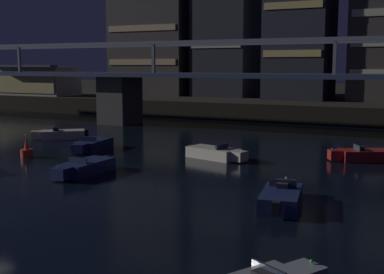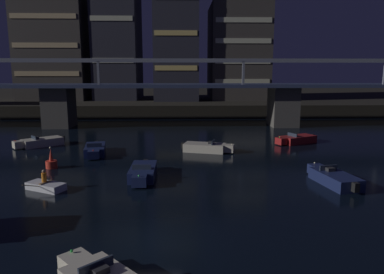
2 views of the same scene
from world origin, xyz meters
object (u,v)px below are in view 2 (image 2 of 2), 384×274
at_px(river_bridge, 172,96).
at_px(speedboat_far_left, 333,178).
at_px(tower_west_low, 52,32).
at_px(speedboat_mid_right, 296,139).
at_px(tower_west_tall, 117,3).
at_px(speedboat_near_right, 143,172).
at_px(speedboat_far_center, 95,150).
at_px(tower_east_tall, 237,52).
at_px(dinghy_with_paddler, 46,186).
at_px(speedboat_mid_left, 40,142).
at_px(channel_buoy, 51,162).
at_px(speedboat_far_right, 207,148).
at_px(tower_central, 176,18).

distance_m(river_bridge, speedboat_far_left, 29.81).
xyz_separation_m(tower_west_low, speedboat_mid_right, (37.39, -34.73, -14.79)).
relative_size(river_bridge, tower_west_tall, 2.63).
distance_m(speedboat_near_right, speedboat_far_center, 9.53).
bearing_deg(speedboat_near_right, speedboat_far_left, -7.70).
height_order(tower_east_tall, dinghy_with_paddler, tower_east_tall).
xyz_separation_m(speedboat_near_right, speedboat_mid_left, (-11.89, 11.86, 0.00)).
bearing_deg(river_bridge, speedboat_mid_left, -135.06).
height_order(tower_west_low, speedboat_mid_right, tower_west_low).
height_order(tower_east_tall, channel_buoy, tower_east_tall).
distance_m(speedboat_far_right, dinghy_with_paddler, 15.94).
distance_m(river_bridge, speedboat_mid_right, 19.18).
distance_m(tower_central, dinghy_with_paddler, 51.76).
bearing_deg(tower_central, speedboat_far_right, -84.86).
height_order(tower_west_low, speedboat_far_right, tower_west_low).
xyz_separation_m(river_bridge, speedboat_near_right, (-1.59, -25.31, -3.92)).
bearing_deg(tower_west_tall, speedboat_mid_right, -56.14).
distance_m(tower_east_tall, speedboat_mid_right, 38.31).
relative_size(speedboat_far_right, channel_buoy, 2.94).
bearing_deg(speedboat_near_right, tower_central, 87.50).
bearing_deg(dinghy_with_paddler, tower_east_tall, 68.39).
bearing_deg(river_bridge, channel_buoy, -112.47).
xyz_separation_m(tower_east_tall, speedboat_mid_right, (0.99, -36.63, -11.18)).
bearing_deg(tower_west_low, speedboat_mid_left, -74.06).
distance_m(speedboat_mid_right, channel_buoy, 24.94).
xyz_separation_m(tower_west_low, speedboat_far_right, (27.32, -38.68, -14.79)).
bearing_deg(speedboat_mid_left, speedboat_far_right, -10.66).
bearing_deg(speedboat_far_center, channel_buoy, -115.36).
bearing_deg(speedboat_near_right, tower_east_tall, 73.70).
distance_m(river_bridge, dinghy_with_paddler, 29.15).
xyz_separation_m(tower_central, speedboat_mid_right, (13.39, -32.95, -17.36)).
relative_size(river_bridge, speedboat_mid_right, 20.49).
relative_size(speedboat_far_left, speedboat_far_right, 1.01).
bearing_deg(speedboat_far_center, tower_west_low, 112.98).
distance_m(speedboat_near_right, dinghy_with_paddler, 6.60).
bearing_deg(speedboat_far_right, speedboat_far_left, -52.37).
relative_size(tower_west_tall, tower_east_tall, 2.01).
height_order(tower_west_tall, tower_central, tower_west_tall).
distance_m(speedboat_far_right, channel_buoy, 14.13).
distance_m(tower_central, speedboat_far_right, 40.91).
bearing_deg(speedboat_far_right, tower_west_tall, 110.03).
relative_size(tower_east_tall, speedboat_mid_left, 4.15).
bearing_deg(speedboat_mid_right, dinghy_with_paddler, -144.92).
xyz_separation_m(speedboat_mid_right, speedboat_far_center, (-20.68, -4.65, 0.00)).
relative_size(speedboat_far_left, channel_buoy, 2.97).
bearing_deg(river_bridge, speedboat_near_right, -93.59).
bearing_deg(river_bridge, speedboat_far_left, -66.56).
distance_m(speedboat_near_right, channel_buoy, 8.21).
distance_m(speedboat_near_right, speedboat_far_right, 10.12).
relative_size(speedboat_near_right, speedboat_far_right, 1.00).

